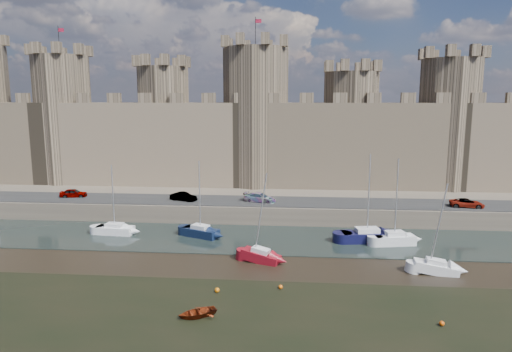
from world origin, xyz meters
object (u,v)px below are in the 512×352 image
object	(u,v)px
car_3	(467,203)
sailboat_2	(394,238)
sailboat_4	(261,255)
sailboat_1	(200,231)
sailboat_3	(367,235)
sailboat_0	(115,229)
car_2	(260,198)
sailboat_5	(436,267)
car_1	(183,197)
car_0	(74,193)

from	to	relation	value
car_3	sailboat_2	bearing A→B (deg)	137.47
sailboat_2	sailboat_4	world-z (taller)	sailboat_2
sailboat_1	sailboat_4	bearing A→B (deg)	-20.32
sailboat_1	sailboat_3	size ratio (longest dim) A/B	0.90
sailboat_0	sailboat_1	distance (m)	11.14
car_3	sailboat_0	world-z (taller)	sailboat_0
car_2	car_3	size ratio (longest dim) A/B	1.04
sailboat_5	sailboat_1	bearing A→B (deg)	165.26
car_3	sailboat_4	distance (m)	31.67
car_1	sailboat_4	distance (m)	21.41
car_3	sailboat_1	distance (m)	36.18
car_0	car_2	size ratio (longest dim) A/B	0.84
sailboat_3	sailboat_0	bearing A→B (deg)	170.40
sailboat_0	sailboat_3	xyz separation A→B (m)	(31.65, -0.36, 0.09)
car_2	sailboat_2	xyz separation A→B (m)	(16.79, -10.47, -2.35)
car_2	sailboat_3	distance (m)	16.88
car_1	sailboat_1	xyz separation A→B (m)	(4.34, -9.07, -2.38)
sailboat_0	sailboat_4	bearing A→B (deg)	-18.38
sailboat_3	car_0	bearing A→B (deg)	157.24
sailboat_5	sailboat_0	bearing A→B (deg)	170.99
sailboat_0	sailboat_2	size ratio (longest dim) A/B	0.87
car_0	sailboat_5	xyz separation A→B (m)	(47.16, -19.98, -2.49)
car_2	sailboat_0	bearing A→B (deg)	131.78
car_0	car_1	bearing A→B (deg)	-102.78
car_1	sailboat_3	distance (m)	26.62
sailboat_0	sailboat_2	world-z (taller)	sailboat_2
car_2	sailboat_2	distance (m)	19.93
sailboat_1	sailboat_5	distance (m)	27.59
car_0	sailboat_5	world-z (taller)	sailboat_5
car_0	sailboat_2	xyz separation A→B (m)	(44.95, -11.27, -2.34)
sailboat_2	sailboat_5	xyz separation A→B (m)	(2.21, -8.72, -0.14)
sailboat_0	sailboat_1	size ratio (longest dim) A/B	0.93
car_0	car_3	world-z (taller)	car_0
car_2	sailboat_3	size ratio (longest dim) A/B	0.43
car_3	sailboat_4	size ratio (longest dim) A/B	0.46
car_1	car_0	bearing A→B (deg)	105.81
car_1	sailboat_5	world-z (taller)	sailboat_5
sailboat_4	sailboat_5	bearing A→B (deg)	13.67
sailboat_4	car_3	bearing A→B (deg)	50.93
car_2	sailboat_0	distance (m)	20.26
sailboat_2	car_1	bearing A→B (deg)	149.06
car_1	sailboat_1	world-z (taller)	sailboat_1
car_3	sailboat_1	bearing A→B (deg)	111.31
car_1	sailboat_5	distance (m)	35.65
car_2	sailboat_5	world-z (taller)	sailboat_5
car_0	sailboat_3	distance (m)	43.22
car_3	sailboat_1	size ratio (longest dim) A/B	0.46
sailboat_3	sailboat_5	xyz separation A→B (m)	(5.26, -9.68, -0.14)
car_1	sailboat_0	world-z (taller)	sailboat_0
car_2	sailboat_1	distance (m)	11.76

